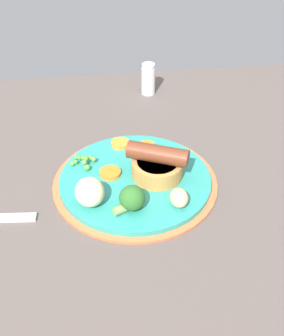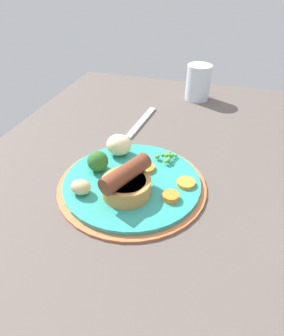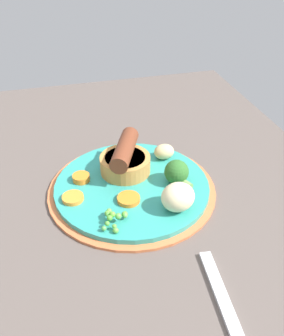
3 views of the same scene
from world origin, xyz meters
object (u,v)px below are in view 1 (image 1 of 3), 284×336
(sausage_pudding, at_px, (157,164))
(carrot_slice_0, at_px, (110,173))
(broccoli_floret_near, at_px, (131,199))
(potato_chunk_1, at_px, (179,198))
(dinner_plate, at_px, (135,182))
(salt_shaker, at_px, (148,79))
(potato_chunk_0, at_px, (90,192))
(pea_pile, at_px, (84,161))
(carrot_slice_1, at_px, (120,144))
(carrot_slice_2, at_px, (147,147))

(sausage_pudding, xyz_separation_m, carrot_slice_0, (0.08, -0.01, -0.02))
(broccoli_floret_near, height_order, potato_chunk_1, broccoli_floret_near)
(potato_chunk_1, relative_size, carrot_slice_0, 1.02)
(dinner_plate, relative_size, salt_shaker, 3.98)
(sausage_pudding, distance_m, potato_chunk_0, 0.13)
(carrot_slice_0, bearing_deg, pea_pile, -36.49)
(dinner_plate, relative_size, carrot_slice_0, 7.76)
(pea_pile, distance_m, potato_chunk_0, 0.10)
(dinner_plate, distance_m, potato_chunk_1, 0.10)
(salt_shaker, bearing_deg, dinner_plate, 77.91)
(dinner_plate, bearing_deg, potato_chunk_0, 34.38)
(dinner_plate, bearing_deg, potato_chunk_1, 128.94)
(pea_pile, height_order, carrot_slice_0, pea_pile)
(pea_pile, distance_m, carrot_slice_1, 0.09)
(potato_chunk_1, bearing_deg, dinner_plate, -51.06)
(carrot_slice_1, relative_size, salt_shaker, 0.49)
(dinner_plate, xyz_separation_m, carrot_slice_2, (-0.03, -0.08, 0.01))
(pea_pile, bearing_deg, carrot_slice_2, -163.66)
(potato_chunk_0, bearing_deg, dinner_plate, -145.62)
(sausage_pudding, xyz_separation_m, potato_chunk_1, (-0.02, 0.08, -0.01))
(potato_chunk_1, bearing_deg, carrot_slice_1, -66.34)
(pea_pile, relative_size, potato_chunk_0, 0.89)
(potato_chunk_0, xyz_separation_m, potato_chunk_1, (-0.14, 0.02, -0.01))
(salt_shaker, bearing_deg, carrot_slice_1, 68.78)
(potato_chunk_0, bearing_deg, sausage_pudding, -154.42)
(broccoli_floret_near, bearing_deg, sausage_pudding, 30.50)
(sausage_pudding, height_order, salt_shaker, sausage_pudding)
(carrot_slice_0, relative_size, carrot_slice_1, 1.06)
(dinner_plate, height_order, sausage_pudding, sausage_pudding)
(dinner_plate, distance_m, sausage_pudding, 0.05)
(potato_chunk_1, xyz_separation_m, carrot_slice_0, (0.10, -0.09, -0.01))
(potato_chunk_0, distance_m, carrot_slice_1, 0.17)
(broccoli_floret_near, bearing_deg, potato_chunk_1, -25.76)
(carrot_slice_1, xyz_separation_m, salt_shaker, (-0.09, -0.22, 0.02))
(broccoli_floret_near, distance_m, carrot_slice_0, 0.10)
(pea_pile, bearing_deg, carrot_slice_0, 143.51)
(carrot_slice_0, height_order, salt_shaker, salt_shaker)
(sausage_pudding, height_order, potato_chunk_0, sausage_pudding)
(sausage_pudding, distance_m, pea_pile, 0.13)
(carrot_slice_1, bearing_deg, carrot_slice_0, 73.47)
(dinner_plate, height_order, carrot_slice_1, carrot_slice_1)
(potato_chunk_0, relative_size, potato_chunk_1, 1.41)
(broccoli_floret_near, bearing_deg, dinner_plate, 54.19)
(carrot_slice_1, bearing_deg, potato_chunk_0, 68.02)
(broccoli_floret_near, height_order, carrot_slice_1, broccoli_floret_near)
(pea_pile, height_order, salt_shaker, salt_shaker)
(dinner_plate, distance_m, carrot_slice_1, 0.10)
(pea_pile, xyz_separation_m, potato_chunk_0, (-0.01, 0.10, 0.01))
(potato_chunk_1, xyz_separation_m, carrot_slice_2, (0.03, -0.16, -0.01))
(carrot_slice_2, bearing_deg, salt_shaker, -98.82)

